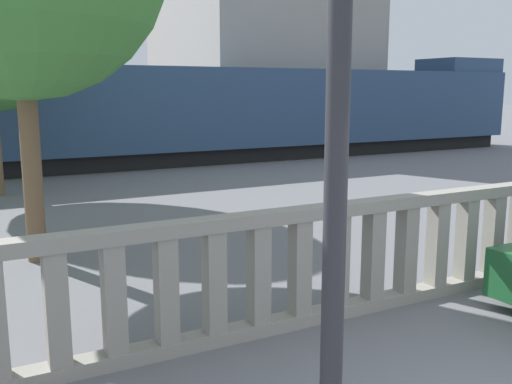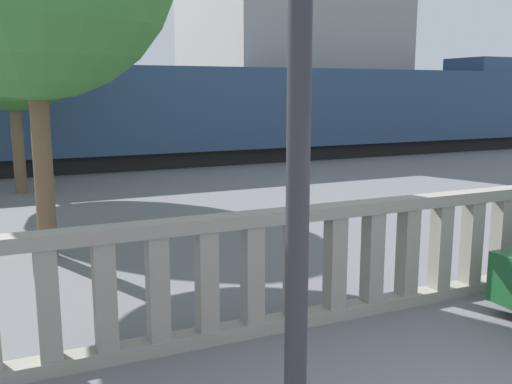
# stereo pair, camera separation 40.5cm
# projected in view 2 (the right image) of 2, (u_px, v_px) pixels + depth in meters

# --- Properties ---
(balustrade) EXTENTS (14.01, 0.24, 1.34)m
(balustrade) POSITION_uv_depth(u_px,v_px,m) (335.00, 262.00, 6.46)
(balustrade) COLOR gray
(balustrade) RESTS_ON ground
(lamppost) EXTENTS (0.33, 0.33, 5.35)m
(lamppost) POSITION_uv_depth(u_px,v_px,m) (300.00, 27.00, 3.07)
(lamppost) COLOR #2D2D33
(lamppost) RESTS_ON ground
(train_near) EXTENTS (29.65, 2.67, 3.94)m
(train_near) POSITION_uv_depth(u_px,v_px,m) (211.00, 113.00, 20.24)
(train_near) COLOR black
(train_near) RESTS_ON ground
(building_block) EXTENTS (8.21, 9.11, 10.71)m
(building_block) POSITION_uv_depth(u_px,v_px,m) (285.00, 30.00, 27.19)
(building_block) COLOR gray
(building_block) RESTS_ON ground
(tree_right) EXTENTS (4.24, 4.24, 6.29)m
(tree_right) POSITION_uv_depth(u_px,v_px,m) (9.00, 24.00, 13.77)
(tree_right) COLOR brown
(tree_right) RESTS_ON ground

